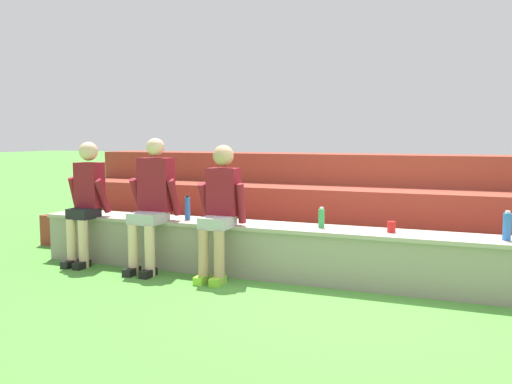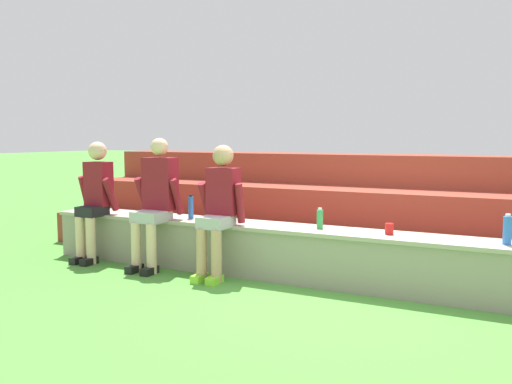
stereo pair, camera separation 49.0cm
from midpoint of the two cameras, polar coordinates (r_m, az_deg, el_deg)
name	(u,v)px [view 1 (the left image)]	position (r m, az deg, el deg)	size (l,w,h in m)	color
ground_plane	(352,291)	(5.28, 7.60, -10.50)	(80.00, 80.00, 0.00)	#4C9338
stone_seating_wall	(357,256)	(5.43, 8.25, -6.83)	(7.44, 0.52, 0.56)	gray
brick_bleachers	(382,214)	(7.05, 11.46, -2.37)	(8.88, 2.20, 1.25)	brown
person_far_left	(86,199)	(6.57, -19.85, -0.67)	(0.48, 0.50, 1.43)	beige
person_left_of_center	(152,200)	(6.03, -13.39, -0.84)	(0.56, 0.57, 1.48)	beige
person_center	(220,207)	(5.58, -6.42, -1.60)	(0.50, 0.56, 1.41)	tan
water_bottle_mid_left	(321,218)	(5.49, 4.51, -2.82)	(0.06, 0.06, 0.21)	green
water_bottle_center_gap	(77,202)	(7.08, -20.56, -0.99)	(0.06, 0.06, 0.26)	blue
water_bottle_mid_right	(187,208)	(6.10, -9.66, -1.72)	(0.06, 0.06, 0.27)	blue
water_bottle_near_left	(507,226)	(5.21, 22.94, -3.43)	(0.07, 0.07, 0.27)	blue
plastic_cup_right_end	(391,227)	(5.32, 11.79, -3.71)	(0.08, 0.08, 0.11)	red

